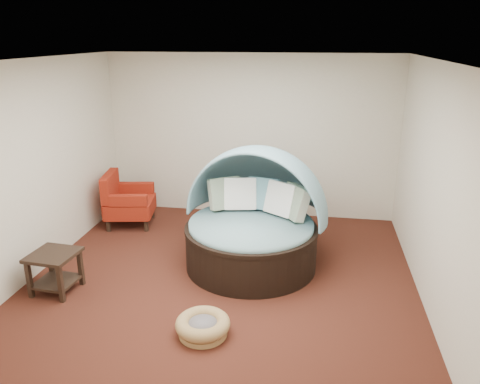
% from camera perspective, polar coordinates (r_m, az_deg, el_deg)
% --- Properties ---
extents(floor, '(5.00, 5.00, 0.00)m').
position_cam_1_polar(floor, '(6.31, -2.13, -10.55)').
color(floor, '#451F13').
rests_on(floor, ground).
extents(wall_back, '(5.00, 0.00, 5.00)m').
position_cam_1_polar(wall_back, '(8.15, 1.28, 6.76)').
color(wall_back, beige).
rests_on(wall_back, floor).
extents(wall_front, '(5.00, 0.00, 5.00)m').
position_cam_1_polar(wall_front, '(3.53, -10.66, -10.04)').
color(wall_front, beige).
rests_on(wall_front, floor).
extents(wall_left, '(0.00, 5.00, 5.00)m').
position_cam_1_polar(wall_left, '(6.71, -23.70, 2.59)').
color(wall_left, beige).
rests_on(wall_left, floor).
extents(wall_right, '(0.00, 5.00, 5.00)m').
position_cam_1_polar(wall_right, '(5.81, 22.63, 0.40)').
color(wall_right, beige).
rests_on(wall_right, floor).
extents(ceiling, '(5.00, 5.00, 0.00)m').
position_cam_1_polar(ceiling, '(5.52, -2.49, 15.76)').
color(ceiling, white).
rests_on(ceiling, wall_back).
extents(canopy_daybed, '(2.19, 2.14, 1.67)m').
position_cam_1_polar(canopy_daybed, '(6.42, 1.71, -2.40)').
color(canopy_daybed, black).
rests_on(canopy_daybed, floor).
extents(pet_basket, '(0.73, 0.73, 0.21)m').
position_cam_1_polar(pet_basket, '(5.24, -4.55, -15.95)').
color(pet_basket, olive).
rests_on(pet_basket, floor).
extents(red_armchair, '(0.90, 0.90, 0.91)m').
position_cam_1_polar(red_armchair, '(8.10, -13.69, -1.07)').
color(red_armchair, black).
rests_on(red_armchair, floor).
extents(side_table, '(0.58, 0.58, 0.52)m').
position_cam_1_polar(side_table, '(6.32, -21.65, -8.46)').
color(side_table, black).
rests_on(side_table, floor).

